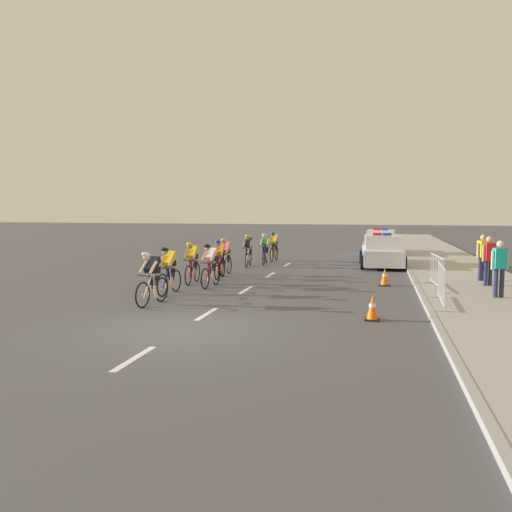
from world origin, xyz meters
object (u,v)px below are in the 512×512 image
Objects in this scene: crowd_barrier_middle at (437,272)px; traffic_cone_near at (372,308)px; cyclist_lead at (152,277)px; spectator_closest at (483,254)px; crowd_barrier_front at (441,285)px; spectator_back at (500,265)px; cyclist_eighth at (265,248)px; cyclist_seventh at (248,250)px; police_car_nearest at (382,252)px; cyclist_sixth at (225,256)px; traffic_cone_mid at (385,277)px; spectator_middle at (489,257)px; cyclist_third at (210,265)px; cyclist_fourth at (192,262)px; cyclist_second at (169,270)px; cyclist_ninth at (274,246)px; cyclist_fifth at (220,258)px; police_car_second at (381,243)px.

traffic_cone_near is at bearing -112.18° from crowd_barrier_middle.
spectator_closest reaches higher than cyclist_lead.
cyclist_lead reaches higher than crowd_barrier_front.
cyclist_eighth is at bearing 137.04° from spectator_back.
cyclist_lead reaches higher than crowd_barrier_middle.
cyclist_seventh is at bearing 88.38° from cyclist_lead.
traffic_cone_near is (-2.01, -4.93, -0.34)m from crowd_barrier_middle.
spectator_closest is 3.68m from spectator_back.
cyclist_sixth is at bearing -142.70° from police_car_nearest.
police_car_nearest is at bearing 90.50° from traffic_cone_mid.
traffic_cone_mid is at bearing -178.51° from spectator_middle.
cyclist_fourth is at bearing 144.71° from cyclist_third.
cyclist_sixth reaches higher than traffic_cone_mid.
cyclist_seventh is 7.74m from traffic_cone_mid.
cyclist_seventh reaches higher than crowd_barrier_front.
traffic_cone_near is at bearing -36.37° from cyclist_third.
spectator_middle reaches higher than cyclist_sixth.
crowd_barrier_middle is (8.10, 4.37, -0.14)m from cyclist_lead.
spectator_back is at bearing -21.71° from cyclist_sixth.
cyclist_lead is 1.00× the size of cyclist_seventh.
police_car_nearest is (6.65, 9.69, -0.11)m from cyclist_second.
spectator_middle reaches higher than police_car_nearest.
traffic_cone_near is 5.81m from traffic_cone_mid.
cyclist_second is at bearing -96.10° from cyclist_ninth.
cyclist_eighth and cyclist_ninth have the same top height.
cyclist_third is 1.00× the size of cyclist_fifth.
cyclist_eighth is at bearing 137.07° from crowd_barrier_middle.
cyclist_fourth is at bearing -173.44° from spectator_middle.
cyclist_lead is 0.38× the size of police_car_nearest.
traffic_cone_near is (5.16, -13.34, -0.48)m from cyclist_ninth.
cyclist_second is 4.93m from cyclist_sixth.
spectator_middle is 1.00× the size of spectator_back.
cyclist_fourth is 1.03× the size of spectator_closest.
police_car_second reaches higher than traffic_cone_mid.
cyclist_seventh is at bearing 86.27° from cyclist_second.
cyclist_fourth is at bearing 161.57° from crowd_barrier_front.
cyclist_ninth is at bearing 81.55° from cyclist_fourth.
spectator_back is at bearing -36.63° from cyclist_seventh.
cyclist_lead is 2.69× the size of traffic_cone_near.
cyclist_ninth is 2.69× the size of traffic_cone_near.
spectator_middle and spectator_back have the same top height.
cyclist_fifth is 1.03× the size of spectator_middle.
police_car_second is (5.59, 6.60, -0.11)m from cyclist_eighth.
cyclist_sixth is 9.40m from crowd_barrier_front.
cyclist_second is 1.00× the size of cyclist_third.
spectator_back is (9.91, 1.11, 0.30)m from cyclist_second.
crowd_barrier_middle is at bearing -49.55° from cyclist_ninth.
police_car_second reaches higher than cyclist_second.
cyclist_fifth reaches higher than crowd_barrier_front.
police_car_second is at bearing 63.59° from cyclist_fourth.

